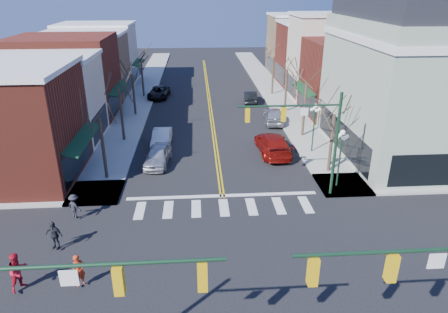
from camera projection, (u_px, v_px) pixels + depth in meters
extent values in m
plane|color=black|center=(233.00, 270.00, 20.17)|extent=(160.00, 160.00, 0.00)
cube|color=#9E9B93|center=(122.00, 136.00, 37.92)|extent=(3.50, 70.00, 0.15)
cube|color=#9E9B93|center=(303.00, 132.00, 39.05)|extent=(3.50, 70.00, 0.15)
cube|color=maroon|center=(2.00, 127.00, 28.38)|extent=(10.00, 8.50, 8.00)
cube|color=beige|center=(41.00, 102.00, 35.59)|extent=(10.00, 7.00, 7.50)
cube|color=maroon|center=(66.00, 77.00, 42.73)|extent=(10.00, 9.00, 8.50)
cube|color=#9F7F57|center=(86.00, 66.00, 50.44)|extent=(10.00, 7.50, 7.80)
cube|color=beige|center=(99.00, 55.00, 57.47)|extent=(10.00, 8.00, 8.20)
cube|color=maroon|center=(354.00, 79.00, 43.22)|extent=(10.00, 8.50, 8.00)
cube|color=beige|center=(332.00, 58.00, 49.94)|extent=(10.00, 7.00, 10.00)
cube|color=maroon|center=(315.00, 54.00, 57.12)|extent=(10.00, 8.00, 8.50)
cube|color=#9F7F57|center=(301.00, 45.00, 64.36)|extent=(10.00, 8.00, 9.00)
cube|color=#98A790|center=(419.00, 90.00, 32.38)|extent=(12.00, 14.00, 11.00)
cube|color=white|center=(429.00, 37.00, 30.77)|extent=(12.25, 14.25, 0.50)
cube|color=black|center=(436.00, 5.00, 29.86)|extent=(11.40, 13.40, 1.80)
cylinder|color=#14331E|center=(104.00, 264.00, 10.60)|extent=(6.50, 0.12, 0.12)
cube|color=gold|center=(119.00, 280.00, 10.83)|extent=(0.28, 0.28, 0.90)
cube|color=gold|center=(202.00, 276.00, 10.98)|extent=(0.28, 0.28, 0.90)
cylinder|color=#14331E|center=(406.00, 251.00, 11.13)|extent=(6.50, 0.12, 0.12)
cube|color=gold|center=(392.00, 267.00, 11.33)|extent=(0.28, 0.28, 0.90)
cube|color=gold|center=(313.00, 271.00, 11.18)|extent=(0.28, 0.28, 0.90)
cylinder|color=#14331E|center=(336.00, 146.00, 26.02)|extent=(0.20, 0.20, 7.20)
cylinder|color=#14331E|center=(289.00, 106.00, 24.71)|extent=(6.50, 0.12, 0.12)
cube|color=gold|center=(284.00, 114.00, 24.91)|extent=(0.28, 0.28, 0.90)
cube|color=gold|center=(247.00, 115.00, 24.76)|extent=(0.28, 0.28, 0.90)
cylinder|color=#14331E|center=(339.00, 162.00, 27.71)|extent=(0.12, 0.12, 4.00)
sphere|color=white|center=(343.00, 132.00, 26.86)|extent=(0.36, 0.36, 0.36)
cylinder|color=#14331E|center=(313.00, 131.00, 33.67)|extent=(0.12, 0.12, 4.00)
sphere|color=white|center=(316.00, 106.00, 32.83)|extent=(0.36, 0.36, 0.36)
cylinder|color=#382B21|center=(103.00, 149.00, 28.78)|extent=(0.24, 0.24, 4.76)
cylinder|color=#382B21|center=(122.00, 115.00, 36.07)|extent=(0.24, 0.24, 5.04)
cylinder|color=#382B21|center=(134.00, 95.00, 43.50)|extent=(0.24, 0.24, 4.55)
cylinder|color=#382B21|center=(142.00, 78.00, 50.78)|extent=(0.24, 0.24, 4.90)
cylinder|color=#382B21|center=(331.00, 144.00, 29.89)|extent=(0.24, 0.24, 4.62)
cylinder|color=#382B21|center=(304.00, 110.00, 37.12)|extent=(0.24, 0.24, 5.18)
cylinder|color=#382B21|center=(286.00, 91.00, 44.53)|extent=(0.24, 0.24, 4.83)
cylinder|color=#382B21|center=(273.00, 76.00, 51.85)|extent=(0.24, 0.24, 4.97)
imported|color=#B8B7BC|center=(158.00, 156.00, 31.88)|extent=(2.24, 4.60, 1.51)
imported|color=silver|center=(162.00, 138.00, 35.66)|extent=(1.69, 4.44, 1.44)
imported|color=black|center=(159.00, 92.00, 51.17)|extent=(2.83, 5.25, 1.40)
imported|color=maroon|center=(273.00, 144.00, 33.95)|extent=(2.59, 5.98, 1.71)
imported|color=#ACACB1|center=(274.00, 115.00, 41.65)|extent=(2.43, 5.01, 1.65)
imported|color=black|center=(250.00, 97.00, 49.08)|extent=(1.86, 4.40, 1.41)
imported|color=#B12D12|center=(79.00, 270.00, 18.64)|extent=(0.72, 0.67, 1.65)
imported|color=#B41324|center=(18.00, 271.00, 18.36)|extent=(1.14, 1.20, 1.95)
imported|color=black|center=(54.00, 235.00, 21.33)|extent=(1.03, 0.64, 1.63)
imported|color=black|center=(74.00, 206.00, 24.21)|extent=(1.15, 1.04, 1.55)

